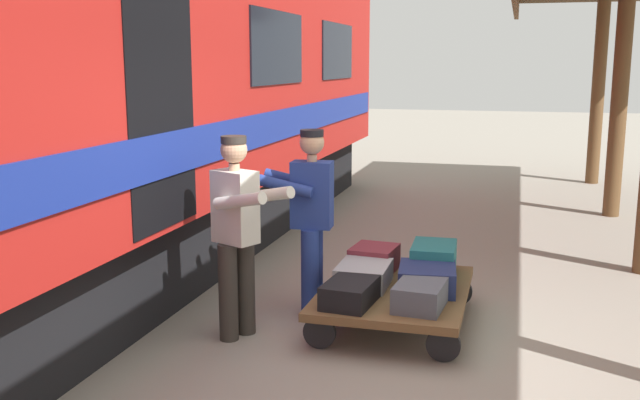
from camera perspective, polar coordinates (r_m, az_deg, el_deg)
The scene contains 11 objects.
ground_plane at distance 5.75m, azimuth 8.61°, elevation -12.72°, with size 60.00×60.00×0.00m, color gray.
train_car at distance 6.75m, azimuth -23.85°, elevation 8.01°, with size 3.02×16.51×4.00m.
luggage_cart at distance 6.42m, azimuth 5.93°, elevation -7.34°, with size 1.26×1.72×0.34m.
suitcase_slate_roller at distance 5.89m, azimuth 7.90°, elevation -7.50°, with size 0.37×0.49×0.21m, color #4C515B.
suitcase_black_hardshell at distance 5.98m, azimuth 2.54°, elevation -7.19°, with size 0.37×0.64×0.19m, color black.
suitcase_gray_aluminum at distance 6.43m, azimuth 3.48°, elevation -5.92°, with size 0.44×0.54×0.19m, color #9EA0A5.
suitcase_teal_softside at distance 6.78m, azimuth 8.97°, elevation -4.69°, with size 0.39×0.56×0.30m, color #1E666B.
suitcase_navy_fabric at distance 6.34m, azimuth 8.47°, elevation -6.15°, with size 0.48×0.52×0.22m, color navy.
suitcase_burgundy_valise at distance 6.87m, azimuth 4.30°, elevation -4.64°, with size 0.40×0.44×0.24m, color maroon.
porter_in_overalls at distance 6.50m, azimuth -0.81°, elevation -1.26°, with size 0.68×0.46×1.70m.
porter_by_door at distance 5.98m, azimuth -6.55°, elevation -2.39°, with size 0.74×0.60×1.70m.
Camera 1 is at (-0.57, 5.25, 2.29)m, focal length 40.50 mm.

